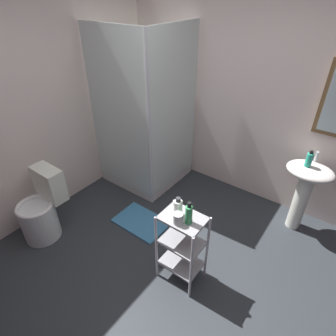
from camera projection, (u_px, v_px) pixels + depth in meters
name	position (u px, v px, depth m)	size (l,w,h in m)	color
ground_plane	(166.00, 292.00, 2.50)	(4.20, 4.20, 0.02)	#2C3136
wall_back	(268.00, 99.00, 3.04)	(4.20, 0.14, 2.50)	silver
wall_left	(15.00, 113.00, 2.73)	(0.10, 4.20, 2.50)	silver
shower_stall	(147.00, 151.00, 3.66)	(0.92, 0.92, 2.00)	white
pedestal_sink	(306.00, 184.00, 2.86)	(0.46, 0.37, 0.81)	white
sink_faucet	(317.00, 156.00, 2.79)	(0.03, 0.03, 0.10)	silver
toilet	(42.00, 211.00, 2.92)	(0.37, 0.49, 0.76)	white
storage_cart	(182.00, 243.00, 2.39)	(0.38, 0.28, 0.74)	silver
hand_soap_bottle	(309.00, 159.00, 2.69)	(0.06, 0.06, 0.17)	#2DBC99
body_wash_bottle_green	(189.00, 214.00, 2.13)	(0.06, 0.06, 0.20)	#369B59
lotion_bottle_white	(178.00, 208.00, 2.21)	(0.07, 0.07, 0.18)	white
rinse_cup	(178.00, 219.00, 2.15)	(0.08, 0.08, 0.09)	silver
bath_mat	(141.00, 222.00, 3.21)	(0.60, 0.40, 0.02)	teal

